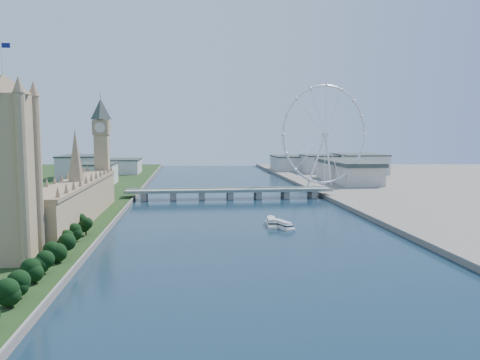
{
  "coord_description": "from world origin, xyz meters",
  "views": [
    {
      "loc": [
        -43.17,
        -193.28,
        69.71
      ],
      "look_at": [
        1.04,
        210.0,
        28.9
      ],
      "focal_mm": 35.0,
      "sensor_mm": 36.0,
      "label": 1
    }
  ],
  "objects": [
    {
      "name": "ground",
      "position": [
        0.0,
        0.0,
        0.0
      ],
      "size": [
        2000.0,
        2000.0,
        0.0
      ],
      "primitive_type": "plane",
      "color": "#183244",
      "rests_on": "ground"
    },
    {
      "name": "westminster_bridge",
      "position": [
        0.0,
        300.0,
        6.63
      ],
      "size": [
        220.0,
        22.0,
        9.5
      ],
      "color": "gray",
      "rests_on": "ground"
    },
    {
      "name": "city_skyline",
      "position": [
        39.22,
        560.08,
        16.96
      ],
      "size": [
        505.0,
        280.0,
        32.0
      ],
      "color": "beige",
      "rests_on": "ground"
    },
    {
      "name": "victoria_tower",
      "position": [
        -135.0,
        55.0,
        54.49
      ],
      "size": [
        28.16,
        28.16,
        112.0
      ],
      "color": "tan",
      "rests_on": "ground"
    },
    {
      "name": "tree_row",
      "position": [
        -113.0,
        50.0,
        8.46
      ],
      "size": [
        8.74,
        168.74,
        19.66
      ],
      "color": "black",
      "rests_on": "ground"
    },
    {
      "name": "parliament_range",
      "position": [
        -128.0,
        170.0,
        18.48
      ],
      "size": [
        24.0,
        200.0,
        70.0
      ],
      "color": "tan",
      "rests_on": "ground"
    },
    {
      "name": "london_eye",
      "position": [
        119.98,
        355.08,
        67.52
      ],
      "size": [
        113.6,
        39.12,
        124.3
      ],
      "color": "silver",
      "rests_on": "ground"
    },
    {
      "name": "tour_boat_near",
      "position": [
        18.38,
        149.7,
        0.0
      ],
      "size": [
        9.96,
        29.59,
        6.41
      ],
      "primitive_type": null,
      "rotation": [
        0.0,
        0.0,
        -0.09
      ],
      "color": "silver",
      "rests_on": "ground"
    },
    {
      "name": "tour_boat_far",
      "position": [
        24.87,
        138.82,
        0.0
      ],
      "size": [
        16.32,
        27.78,
        5.97
      ],
      "primitive_type": null,
      "rotation": [
        0.0,
        0.0,
        0.37
      ],
      "color": "white",
      "rests_on": "ground"
    },
    {
      "name": "county_hall",
      "position": [
        175.0,
        430.0,
        0.0
      ],
      "size": [
        54.0,
        144.0,
        35.0
      ],
      "primitive_type": null,
      "color": "beige",
      "rests_on": "ground"
    },
    {
      "name": "big_ben",
      "position": [
        -128.0,
        278.0,
        66.57
      ],
      "size": [
        20.02,
        20.02,
        110.0
      ],
      "color": "tan",
      "rests_on": "ground"
    }
  ]
}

